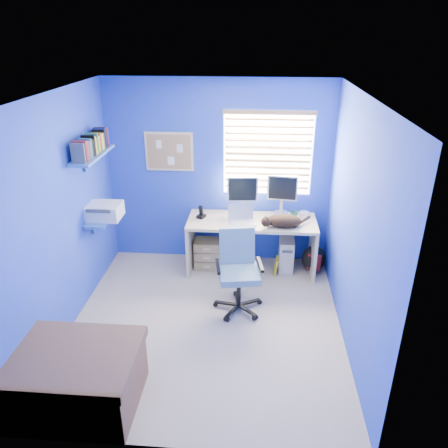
# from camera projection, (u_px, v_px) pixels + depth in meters

# --- Properties ---
(floor) EXTENTS (3.00, 3.20, 0.00)m
(floor) POSITION_uv_depth(u_px,v_px,m) (206.00, 324.00, 4.93)
(floor) COLOR tan
(floor) RESTS_ON ground
(ceiling) EXTENTS (3.00, 3.20, 0.00)m
(ceiling) POSITION_uv_depth(u_px,v_px,m) (202.00, 96.00, 3.89)
(ceiling) COLOR white
(ceiling) RESTS_ON wall_back
(wall_back) EXTENTS (3.00, 0.01, 2.50)m
(wall_back) POSITION_uv_depth(u_px,v_px,m) (218.00, 174.00, 5.86)
(wall_back) COLOR blue
(wall_back) RESTS_ON ground
(wall_front) EXTENTS (3.00, 0.01, 2.50)m
(wall_front) POSITION_uv_depth(u_px,v_px,m) (176.00, 320.00, 2.96)
(wall_front) COLOR blue
(wall_front) RESTS_ON ground
(wall_left) EXTENTS (0.01, 3.20, 2.50)m
(wall_left) POSITION_uv_depth(u_px,v_px,m) (60.00, 218.00, 4.51)
(wall_left) COLOR blue
(wall_left) RESTS_ON ground
(wall_right) EXTENTS (0.01, 3.20, 2.50)m
(wall_right) POSITION_uv_depth(u_px,v_px,m) (355.00, 228.00, 4.30)
(wall_right) COLOR blue
(wall_right) RESTS_ON ground
(desk) EXTENTS (1.69, 0.65, 0.74)m
(desk) POSITION_uv_depth(u_px,v_px,m) (251.00, 245.00, 5.88)
(desk) COLOR tan
(desk) RESTS_ON floor
(laptop) EXTENTS (0.38, 0.33, 0.22)m
(laptop) POSITION_uv_depth(u_px,v_px,m) (242.00, 216.00, 5.59)
(laptop) COLOR silver
(laptop) RESTS_ON desk
(monitor_left) EXTENTS (0.41, 0.15, 0.54)m
(monitor_left) POSITION_uv_depth(u_px,v_px,m) (242.00, 196.00, 5.78)
(monitor_left) COLOR silver
(monitor_left) RESTS_ON desk
(monitor_right) EXTENTS (0.41, 0.17, 0.54)m
(monitor_right) POSITION_uv_depth(u_px,v_px,m) (282.00, 195.00, 5.82)
(monitor_right) COLOR silver
(monitor_right) RESTS_ON desk
(phone) EXTENTS (0.13, 0.14, 0.17)m
(phone) POSITION_uv_depth(u_px,v_px,m) (201.00, 212.00, 5.77)
(phone) COLOR black
(phone) RESTS_ON desk
(mug) EXTENTS (0.10, 0.09, 0.10)m
(mug) POSITION_uv_depth(u_px,v_px,m) (294.00, 215.00, 5.74)
(mug) COLOR #235B45
(mug) RESTS_ON desk
(cd_spindle) EXTENTS (0.13, 0.13, 0.07)m
(cd_spindle) POSITION_uv_depth(u_px,v_px,m) (304.00, 215.00, 5.81)
(cd_spindle) COLOR silver
(cd_spindle) RESTS_ON desk
(cat) EXTENTS (0.50, 0.37, 0.16)m
(cat) POSITION_uv_depth(u_px,v_px,m) (284.00, 221.00, 5.51)
(cat) COLOR black
(cat) RESTS_ON desk
(tower_pc) EXTENTS (0.20, 0.44, 0.45)m
(tower_pc) POSITION_uv_depth(u_px,v_px,m) (286.00, 252.00, 6.00)
(tower_pc) COLOR beige
(tower_pc) RESTS_ON floor
(drawer_boxes) EXTENTS (0.35, 0.28, 0.41)m
(drawer_boxes) POSITION_uv_depth(u_px,v_px,m) (208.00, 253.00, 6.03)
(drawer_boxes) COLOR tan
(drawer_boxes) RESTS_ON floor
(yellow_book) EXTENTS (0.03, 0.17, 0.24)m
(yellow_book) POSITION_uv_depth(u_px,v_px,m) (276.00, 266.00, 5.87)
(yellow_book) COLOR yellow
(yellow_book) RESTS_ON floor
(backpack) EXTENTS (0.39, 0.34, 0.38)m
(backpack) POSITION_uv_depth(u_px,v_px,m) (314.00, 259.00, 5.91)
(backpack) COLOR black
(backpack) RESTS_ON floor
(bed_corner) EXTENTS (1.14, 0.81, 0.55)m
(bed_corner) POSITION_uv_depth(u_px,v_px,m) (71.00, 379.00, 3.79)
(bed_corner) COLOR brown
(bed_corner) RESTS_ON floor
(office_chair) EXTENTS (0.64, 0.64, 0.95)m
(office_chair) POSITION_uv_depth(u_px,v_px,m) (238.00, 281.00, 5.08)
(office_chair) COLOR black
(office_chair) RESTS_ON floor
(window_blinds) EXTENTS (1.15, 0.05, 1.10)m
(window_blinds) POSITION_uv_depth(u_px,v_px,m) (268.00, 154.00, 5.66)
(window_blinds) COLOR white
(window_blinds) RESTS_ON ground
(corkboard) EXTENTS (0.64, 0.02, 0.52)m
(corkboard) POSITION_uv_depth(u_px,v_px,m) (169.00, 152.00, 5.76)
(corkboard) COLOR tan
(corkboard) RESTS_ON ground
(wall_shelves) EXTENTS (0.42, 0.90, 1.05)m
(wall_shelves) POSITION_uv_depth(u_px,v_px,m) (97.00, 179.00, 5.11)
(wall_shelves) COLOR #3B6AB8
(wall_shelves) RESTS_ON ground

